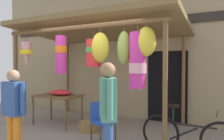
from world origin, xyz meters
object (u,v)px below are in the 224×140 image
(wicker_basket_by_table, at_px, (90,126))
(parked_bicycle, at_px, (189,136))
(flower_heap_on_table, at_px, (61,92))
(folding_chair, at_px, (101,118))
(display_table, at_px, (58,98))
(customer_foreground, at_px, (14,107))
(vendor_in_orange, at_px, (108,108))

(wicker_basket_by_table, height_order, parked_bicycle, parked_bicycle)
(flower_heap_on_table, relative_size, folding_chair, 0.74)
(display_table, bearing_deg, wicker_basket_by_table, -2.94)
(wicker_basket_by_table, height_order, customer_foreground, customer_foreground)
(display_table, relative_size, wicker_basket_by_table, 2.30)
(flower_heap_on_table, bearing_deg, customer_foreground, -71.41)
(flower_heap_on_table, bearing_deg, vendor_in_orange, -35.51)
(customer_foreground, bearing_deg, folding_chair, 55.05)
(flower_heap_on_table, bearing_deg, display_table, -156.73)
(vendor_in_orange, bearing_deg, wicker_basket_by_table, 130.65)
(vendor_in_orange, xyz_separation_m, customer_foreground, (-1.68, -0.29, -0.08))
(flower_heap_on_table, distance_m, vendor_in_orange, 2.88)
(parked_bicycle, bearing_deg, wicker_basket_by_table, 171.02)
(display_table, distance_m, flower_heap_on_table, 0.18)
(folding_chair, xyz_separation_m, customer_foreground, (-0.95, -1.36, 0.40))
(folding_chair, relative_size, customer_foreground, 0.55)
(vendor_in_orange, bearing_deg, flower_heap_on_table, 144.49)
(folding_chair, height_order, vendor_in_orange, vendor_in_orange)
(vendor_in_orange, bearing_deg, parked_bicycle, 50.87)
(vendor_in_orange, relative_size, customer_foreground, 1.08)
(folding_chair, height_order, customer_foreground, customer_foreground)
(flower_heap_on_table, xyz_separation_m, folding_chair, (1.61, -0.61, -0.37))
(folding_chair, height_order, wicker_basket_by_table, folding_chair)
(flower_heap_on_table, xyz_separation_m, vendor_in_orange, (2.34, -1.67, 0.11))
(display_table, relative_size, parked_bicycle, 0.69)
(display_table, height_order, parked_bicycle, parked_bicycle)
(wicker_basket_by_table, xyz_separation_m, parked_bicycle, (2.34, -0.37, 0.23))
(customer_foreground, bearing_deg, flower_heap_on_table, 108.59)
(display_table, xyz_separation_m, wicker_basket_by_table, (1.07, -0.05, -0.60))
(flower_heap_on_table, xyz_separation_m, customer_foreground, (0.66, -1.96, 0.03))
(parked_bicycle, bearing_deg, customer_foreground, -150.58)
(folding_chair, bearing_deg, wicker_basket_by_table, 140.34)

